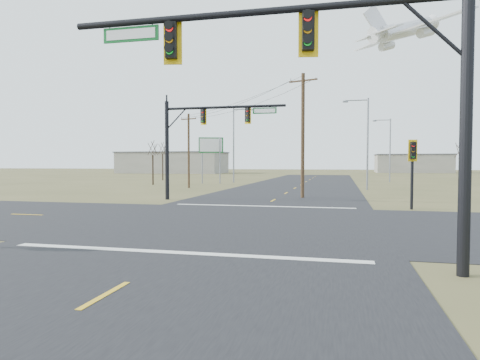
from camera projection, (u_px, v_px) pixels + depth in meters
name	position (u px, v px, depth m)	size (l,w,h in m)	color
ground	(236.00, 222.00, 21.05)	(320.00, 320.00, 0.00)	brown
road_ew	(236.00, 222.00, 21.05)	(160.00, 14.00, 0.02)	black
road_ns	(236.00, 222.00, 21.05)	(14.00, 160.00, 0.02)	black
stop_bar_near	(180.00, 253.00, 13.75)	(12.00, 0.40, 0.01)	silver
stop_bar_far	(263.00, 206.00, 28.34)	(12.00, 0.40, 0.01)	silver
mast_arm_near	(325.00, 64.00, 11.61)	(11.23, 0.50, 7.75)	black
mast_arm_far	(201.00, 129.00, 32.95)	(9.54, 0.59, 7.73)	black
pedestal_signal_ne	(413.00, 158.00, 26.41)	(0.63, 0.54, 4.37)	black
utility_pole_near	(303.00, 134.00, 35.02)	(2.38, 0.98, 10.20)	#4E3821
utility_pole_far	(189.00, 149.00, 48.83)	(2.01, 0.75, 8.48)	#4E3821
highway_sign	(211.00, 151.00, 59.05)	(3.24, 1.21, 6.38)	slate
streetlight_a	(366.00, 139.00, 45.46)	(2.73, 0.37, 9.75)	slate
streetlight_b	(389.00, 146.00, 63.53)	(2.64, 0.43, 9.43)	slate
streetlight_c	(235.00, 141.00, 61.85)	(3.00, 0.35, 10.76)	slate
bare_tree_a	(153.00, 148.00, 55.65)	(3.24, 3.24, 6.15)	black
bare_tree_b	(163.00, 148.00, 69.87)	(3.39, 3.39, 6.64)	black
bare_tree_c	(460.00, 150.00, 49.57)	(2.77, 2.77, 5.53)	black
bare_tree_d	(465.00, 144.00, 61.55)	(3.04, 3.04, 6.96)	black
warehouse_left	(173.00, 163.00, 117.63)	(28.00, 14.00, 5.50)	#9A9589
warehouse_mid	(412.00, 164.00, 122.18)	(20.00, 12.00, 5.00)	#9A9589
jet_airliner	(405.00, 29.00, 89.23)	(28.93, 28.60, 14.26)	silver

